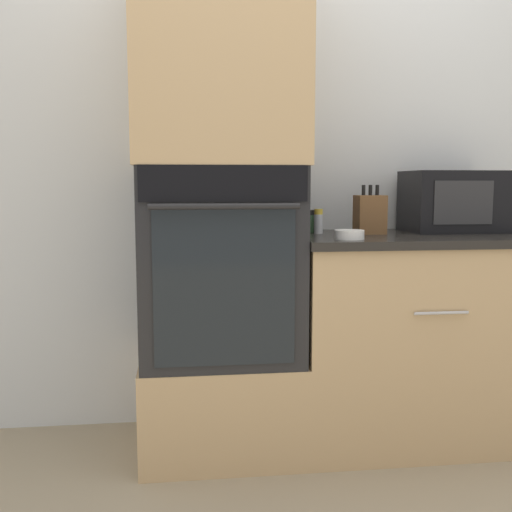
# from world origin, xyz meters

# --- Properties ---
(ground_plane) EXTENTS (12.00, 12.00, 0.00)m
(ground_plane) POSITION_xyz_m (0.00, 0.00, 0.00)
(ground_plane) COLOR gray
(wall_back) EXTENTS (8.00, 0.05, 2.50)m
(wall_back) POSITION_xyz_m (0.00, 0.63, 1.25)
(wall_back) COLOR silver
(wall_back) RESTS_ON ground_plane
(oven_cabinet_base) EXTENTS (0.67, 0.60, 0.41)m
(oven_cabinet_base) POSITION_xyz_m (-0.33, 0.30, 0.21)
(oven_cabinet_base) COLOR tan
(oven_cabinet_base) RESTS_ON ground_plane
(wall_oven) EXTENTS (0.65, 0.64, 0.79)m
(wall_oven) POSITION_xyz_m (-0.33, 0.30, 0.81)
(wall_oven) COLOR black
(wall_oven) RESTS_ON oven_cabinet_base
(oven_cabinet_upper) EXTENTS (0.67, 0.60, 0.90)m
(oven_cabinet_upper) POSITION_xyz_m (-0.33, 0.30, 1.65)
(oven_cabinet_upper) COLOR tan
(oven_cabinet_upper) RESTS_ON wall_oven
(counter_unit) EXTENTS (1.04, 0.63, 0.92)m
(counter_unit) POSITION_xyz_m (0.51, 0.30, 0.46)
(counter_unit) COLOR tan
(counter_unit) RESTS_ON ground_plane
(microwave) EXTENTS (0.43, 0.30, 0.28)m
(microwave) POSITION_xyz_m (0.74, 0.40, 1.05)
(microwave) COLOR black
(microwave) RESTS_ON counter_unit
(knife_block) EXTENTS (0.12, 0.11, 0.21)m
(knife_block) POSITION_xyz_m (0.33, 0.35, 1.00)
(knife_block) COLOR brown
(knife_block) RESTS_ON counter_unit
(bowl) EXTENTS (0.12, 0.12, 0.04)m
(bowl) POSITION_xyz_m (0.17, 0.11, 0.93)
(bowl) COLOR white
(bowl) RESTS_ON counter_unit
(condiment_jar_near) EXTENTS (0.05, 0.05, 0.07)m
(condiment_jar_near) POSITION_xyz_m (0.31, 0.48, 0.95)
(condiment_jar_near) COLOR silver
(condiment_jar_near) RESTS_ON counter_unit
(condiment_jar_mid) EXTENTS (0.04, 0.04, 0.11)m
(condiment_jar_mid) POSITION_xyz_m (0.11, 0.38, 0.97)
(condiment_jar_mid) COLOR silver
(condiment_jar_mid) RESTS_ON counter_unit
(condiment_jar_far) EXTENTS (0.04, 0.04, 0.10)m
(condiment_jar_far) POSITION_xyz_m (0.08, 0.44, 0.96)
(condiment_jar_far) COLOR #427047
(condiment_jar_far) RESTS_ON counter_unit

